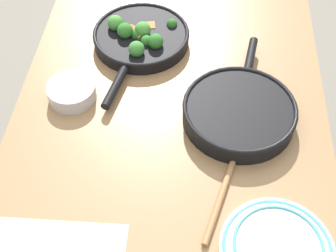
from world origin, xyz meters
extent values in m
cube|color=olive|center=(0.00, 0.00, 0.74)|extent=(1.35, 0.84, 0.03)
cylinder|color=#BCBCC1|center=(-0.62, -0.36, 0.36)|extent=(0.05, 0.05, 0.73)
cylinder|color=#BCBCC1|center=(-0.62, 0.36, 0.36)|extent=(0.05, 0.05, 0.73)
cylinder|color=black|center=(-0.34, -0.11, 0.78)|extent=(0.29, 0.29, 0.04)
torus|color=black|center=(-0.34, -0.11, 0.80)|extent=(0.29, 0.29, 0.01)
cylinder|color=black|center=(-0.12, -0.15, 0.78)|extent=(0.16, 0.06, 0.02)
cylinder|color=#245B1C|center=(-0.32, -0.16, 0.78)|extent=(0.02, 0.02, 0.03)
sphere|color=#2D6B28|center=(-0.32, -0.16, 0.81)|extent=(0.05, 0.05, 0.05)
cylinder|color=#357027|center=(-0.34, -0.10, 0.78)|extent=(0.02, 0.02, 0.03)
sphere|color=#428438|center=(-0.34, -0.10, 0.81)|extent=(0.05, 0.05, 0.05)
cylinder|color=#245B1C|center=(-0.35, -0.10, 0.78)|extent=(0.01, 0.01, 0.02)
sphere|color=#2D6B28|center=(-0.35, -0.10, 0.80)|extent=(0.04, 0.04, 0.04)
cylinder|color=#205218|center=(-0.33, -0.12, 0.78)|extent=(0.01, 0.01, 0.02)
sphere|color=#286023|center=(-0.33, -0.12, 0.80)|extent=(0.03, 0.03, 0.03)
cylinder|color=#245B1C|center=(-0.30, -0.09, 0.78)|extent=(0.01, 0.01, 0.02)
sphere|color=#2D6B28|center=(-0.30, -0.09, 0.80)|extent=(0.03, 0.03, 0.03)
cylinder|color=#357027|center=(-0.36, -0.19, 0.78)|extent=(0.02, 0.02, 0.03)
sphere|color=#428438|center=(-0.36, -0.19, 0.81)|extent=(0.05, 0.05, 0.05)
cylinder|color=#2C6823|center=(-0.34, -0.11, 0.78)|extent=(0.01, 0.01, 0.02)
sphere|color=#387A33|center=(-0.34, -0.11, 0.80)|extent=(0.03, 0.03, 0.03)
cylinder|color=#205218|center=(-0.38, -0.02, 0.78)|extent=(0.01, 0.01, 0.02)
sphere|color=#286023|center=(-0.38, -0.02, 0.80)|extent=(0.03, 0.03, 0.03)
cylinder|color=#2C6823|center=(-0.25, -0.11, 0.78)|extent=(0.02, 0.02, 0.03)
sphere|color=#387A33|center=(-0.25, -0.11, 0.81)|extent=(0.05, 0.05, 0.05)
cylinder|color=#245B1C|center=(-0.29, -0.06, 0.78)|extent=(0.02, 0.02, 0.03)
sphere|color=#2D6B28|center=(-0.29, -0.06, 0.81)|extent=(0.05, 0.05, 0.05)
cube|color=#9E703D|center=(-0.38, -0.08, 0.78)|extent=(0.04, 0.03, 0.03)
cube|color=olive|center=(-0.35, -0.13, 0.79)|extent=(0.04, 0.05, 0.03)
cube|color=#9E703D|center=(-0.33, -0.11, 0.79)|extent=(0.06, 0.05, 0.04)
cube|color=olive|center=(-0.40, -0.12, 0.78)|extent=(0.04, 0.04, 0.03)
cylinder|color=black|center=(-0.05, 0.18, 0.78)|extent=(0.29, 0.29, 0.05)
torus|color=black|center=(-0.05, 0.18, 0.81)|extent=(0.30, 0.30, 0.01)
cylinder|color=black|center=(-0.27, 0.22, 0.80)|extent=(0.14, 0.05, 0.02)
cylinder|color=#EAD170|center=(-0.05, 0.18, 0.78)|extent=(0.24, 0.24, 0.02)
cylinder|color=#996B42|center=(0.17, 0.15, 0.77)|extent=(0.30, 0.10, 0.02)
ellipsoid|color=#996B42|center=(0.00, 0.19, 0.77)|extent=(0.07, 0.06, 0.02)
cylinder|color=white|center=(0.31, 0.26, 0.77)|extent=(0.25, 0.25, 0.01)
torus|color=#4C9EB7|center=(0.31, 0.26, 0.77)|extent=(0.24, 0.24, 0.01)
cylinder|color=white|center=(0.31, 0.26, 0.78)|extent=(0.20, 0.20, 0.01)
torus|color=#4C9EB7|center=(0.31, 0.26, 0.78)|extent=(0.19, 0.19, 0.01)
cylinder|color=#B7B7BC|center=(-0.10, -0.27, 0.78)|extent=(0.13, 0.13, 0.04)
camera|label=1|loc=(0.75, 0.06, 1.71)|focal=50.00mm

